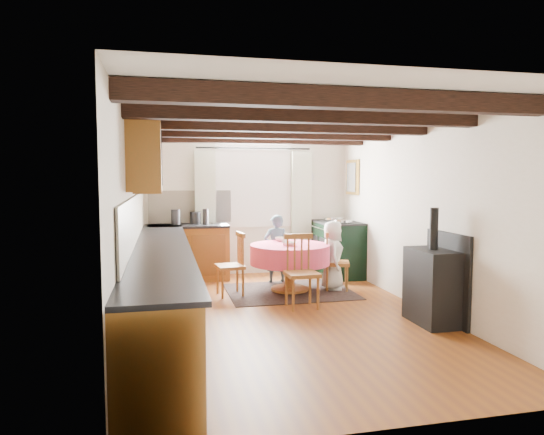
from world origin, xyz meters
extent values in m
cube|color=brown|center=(0.00, 0.00, 0.00)|extent=(3.60, 5.50, 0.00)
cube|color=white|center=(0.00, 0.00, 2.40)|extent=(3.60, 5.50, 0.00)
cube|color=silver|center=(0.00, 2.75, 1.20)|extent=(3.60, 0.00, 2.40)
cube|color=silver|center=(0.00, -2.75, 1.20)|extent=(3.60, 0.00, 2.40)
cube|color=silver|center=(-1.80, 0.00, 1.20)|extent=(0.00, 5.50, 2.40)
cube|color=silver|center=(1.80, 0.00, 1.20)|extent=(0.00, 5.50, 2.40)
cube|color=black|center=(0.00, -2.00, 2.31)|extent=(3.60, 0.16, 0.16)
cube|color=black|center=(0.00, -1.00, 2.31)|extent=(3.60, 0.16, 0.16)
cube|color=black|center=(0.00, 0.00, 2.31)|extent=(3.60, 0.16, 0.16)
cube|color=black|center=(0.00, 1.00, 2.31)|extent=(3.60, 0.16, 0.16)
cube|color=black|center=(0.00, 2.00, 2.31)|extent=(3.60, 0.16, 0.16)
cube|color=beige|center=(-1.78, 0.30, 1.20)|extent=(0.02, 4.50, 0.55)
cube|color=beige|center=(-1.00, 2.73, 1.20)|extent=(1.40, 0.02, 0.55)
cube|color=brown|center=(-1.50, 0.00, 0.44)|extent=(0.60, 5.30, 0.88)
cube|color=brown|center=(-1.05, 2.45, 0.44)|extent=(1.30, 0.60, 0.88)
cube|color=black|center=(-1.48, 0.00, 0.90)|extent=(0.64, 5.30, 0.04)
cube|color=black|center=(-1.05, 2.43, 0.90)|extent=(1.30, 0.64, 0.04)
cube|color=brown|center=(-1.63, 1.20, 1.95)|extent=(0.34, 1.80, 0.90)
cube|color=brown|center=(-1.63, -0.30, 1.90)|extent=(0.34, 0.90, 0.70)
cube|color=white|center=(0.10, 2.73, 1.60)|extent=(1.34, 0.03, 1.54)
cube|color=white|center=(0.10, 2.74, 1.60)|extent=(1.20, 0.01, 1.40)
cube|color=#B2C48C|center=(-0.75, 2.65, 1.10)|extent=(0.35, 0.10, 2.10)
cube|color=#B2C48C|center=(0.95, 2.65, 1.10)|extent=(0.35, 0.10, 2.10)
cylinder|color=black|center=(0.10, 2.65, 2.20)|extent=(2.00, 0.03, 0.03)
cube|color=gold|center=(1.77, 2.30, 1.70)|extent=(0.04, 0.50, 0.60)
cylinder|color=silver|center=(1.05, 2.72, 1.70)|extent=(0.30, 0.02, 0.30)
cube|color=black|center=(0.36, 1.22, 0.01)|extent=(1.83, 1.42, 0.01)
imported|color=#3C5564|center=(0.31, 1.90, 0.55)|extent=(0.42, 0.29, 1.10)
imported|color=silver|center=(1.03, 1.23, 0.52)|extent=(0.45, 0.58, 1.05)
imported|color=silver|center=(0.33, 1.12, 0.74)|extent=(0.28, 0.28, 0.05)
imported|color=silver|center=(0.34, 1.61, 0.74)|extent=(0.29, 0.29, 0.06)
imported|color=silver|center=(0.28, 1.17, 0.76)|extent=(0.13, 0.13, 0.10)
cylinder|color=#262628|center=(-1.25, 2.42, 1.05)|extent=(0.15, 0.15, 0.26)
cylinder|color=#262628|center=(-0.93, 2.56, 1.02)|extent=(0.18, 0.18, 0.20)
cylinder|color=#262628|center=(-0.77, 2.36, 1.05)|extent=(0.09, 0.09, 0.26)
camera|label=1|loc=(-1.45, -5.64, 1.69)|focal=32.06mm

